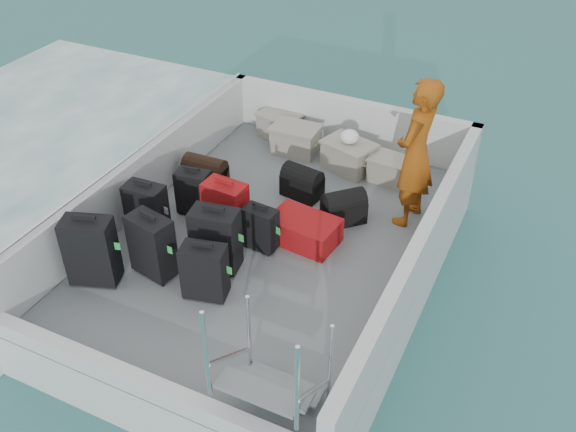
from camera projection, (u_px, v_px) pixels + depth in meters
name	position (u px, v px, depth m)	size (l,w,h in m)	color
ground	(271.00, 279.00, 7.75)	(160.00, 160.00, 0.00)	#164D4C
ferry_hull	(271.00, 260.00, 7.58)	(3.60, 5.00, 0.60)	silver
deck	(271.00, 239.00, 7.40)	(3.30, 4.70, 0.02)	slate
deck_fittings	(285.00, 236.00, 6.82)	(3.60, 5.00, 0.90)	silver
suitcase_0	(91.00, 252.00, 6.58)	(0.50, 0.29, 0.78)	black
suitcase_1	(147.00, 211.00, 7.24)	(0.45, 0.26, 0.67)	black
suitcase_2	(194.00, 193.00, 7.64)	(0.39, 0.24, 0.57)	black
suitcase_3	(152.00, 246.00, 6.70)	(0.47, 0.27, 0.72)	black
suitcase_4	(216.00, 240.00, 6.77)	(0.50, 0.29, 0.73)	black
suitcase_5	(226.00, 209.00, 7.30)	(0.48, 0.29, 0.66)	maroon
suitcase_6	(205.00, 272.00, 6.44)	(0.45, 0.26, 0.62)	black
suitcase_7	(261.00, 229.00, 7.10)	(0.37, 0.21, 0.52)	black
suitcase_8	(304.00, 230.00, 7.27)	(0.50, 0.76, 0.30)	maroon
duffel_0	(205.00, 174.00, 8.20)	(0.54, 0.30, 0.32)	black
duffel_1	(302.00, 185.00, 8.01)	(0.49, 0.30, 0.32)	black
duffel_2	(344.00, 210.00, 7.57)	(0.49, 0.30, 0.32)	black
crate_0	(279.00, 126.00, 9.24)	(0.55, 0.38, 0.33)	gray
crate_1	(295.00, 140.00, 8.87)	(0.61, 0.42, 0.37)	gray
crate_2	(348.00, 157.00, 8.50)	(0.62, 0.43, 0.37)	gray
crate_3	(390.00, 170.00, 8.29)	(0.51, 0.35, 0.31)	gray
yellow_bag	(392.00, 164.00, 8.50)	(0.28, 0.26, 0.22)	yellow
white_bag	(350.00, 139.00, 8.34)	(0.24, 0.24, 0.18)	white
passenger	(416.00, 154.00, 7.18)	(0.66, 0.43, 1.79)	#CD5E13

